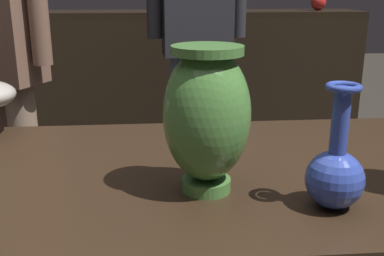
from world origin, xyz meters
TOP-DOWN VIEW (x-y plane):
  - back_display_shelf at (0.00, 2.20)m, footprint 2.60×0.40m
  - vase_centerpiece at (0.04, -0.10)m, footprint 0.15×0.15m
  - vase_right_accent at (0.24, -0.18)m, footprint 0.10×0.10m
  - shelf_vase_far_right at (1.04, 2.20)m, footprint 0.10×0.10m
  - visitor_center_back at (0.16, 1.36)m, footprint 0.47×0.20m

SIDE VIEW (x-z plane):
  - back_display_shelf at x=0.00m, z-range 0.00..0.99m
  - vase_right_accent at x=0.24m, z-range 0.76..0.96m
  - vase_centerpiece at x=0.04m, z-range 0.81..1.07m
  - visitor_center_back at x=0.16m, z-range 0.15..1.83m
  - shelf_vase_far_right at x=1.04m, z-range 0.96..1.15m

